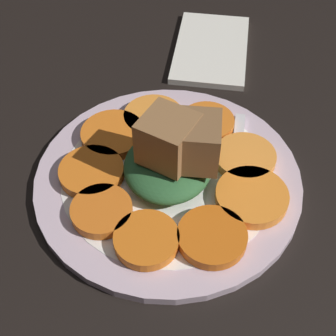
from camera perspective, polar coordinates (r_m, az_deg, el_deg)
The scene contains 14 objects.
table_slab at distance 48.89cm, azimuth 0.00°, elevation -2.39°, with size 120.00×120.00×2.00cm, color black.
plate at distance 47.72cm, azimuth 0.00°, elevation -1.25°, with size 26.99×26.99×1.05cm.
carrot_slice_0 at distance 48.76cm, azimuth 9.36°, elevation 1.29°, with size 6.35×6.35×1.05cm, color orange.
carrot_slice_1 at distance 51.93cm, azimuth 4.80°, elevation 5.54°, with size 5.96×5.96×1.05cm, color orange.
carrot_slice_2 at distance 52.41cm, azimuth -1.78°, elevation 6.20°, with size 6.63×6.63×1.05cm, color orange.
carrot_slice_3 at distance 50.77cm, azimuth -6.70°, elevation 4.08°, with size 6.91×6.91×1.05cm, color orange.
carrot_slice_4 at distance 47.44cm, azimuth -9.30°, elevation -0.46°, with size 6.53×6.53×1.05cm, color orange.
carrot_slice_5 at distance 44.27cm, azimuth -8.09°, elevation -5.19°, with size 5.83×5.83×1.05cm, color orange.
carrot_slice_6 at distance 42.12cm, azimuth -2.64°, elevation -8.69°, with size 5.93×5.93×1.05cm, color orange.
carrot_slice_7 at distance 42.42cm, azimuth 5.38°, elevation -8.33°, with size 6.33×6.33×1.05cm, color #D66114.
carrot_slice_8 at distance 45.55cm, azimuth 10.18°, elevation -3.46°, with size 7.01×7.01×1.05cm, color orange.
center_pile at distance 44.81cm, azimuth 0.85°, elevation 1.86°, with size 9.75×9.31×7.51cm.
fork at distance 46.96cm, azimuth 8.10°, elevation -1.54°, with size 18.52×2.38×0.40cm.
napkin at distance 65.06cm, azimuth 5.29°, elevation 14.30°, with size 15.74×9.44×0.80cm.
Camera 1 is at (-30.22, -4.55, 39.16)cm, focal length 50.00 mm.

